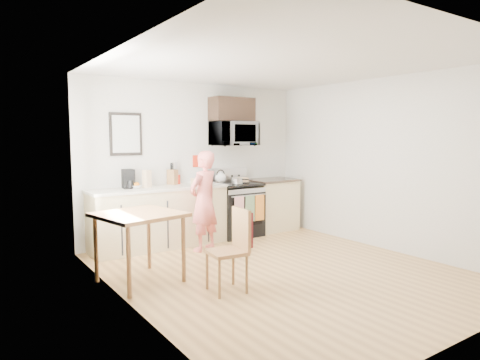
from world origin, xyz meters
TOP-DOWN VIEW (x-y plane):
  - floor at (0.00, 0.00)m, footprint 4.60×4.60m
  - back_wall at (0.00, 2.30)m, footprint 4.00×0.04m
  - front_wall at (0.00, -2.30)m, footprint 4.00×0.04m
  - left_wall at (-2.00, 0.00)m, footprint 0.04×4.60m
  - right_wall at (2.00, 0.00)m, footprint 0.04×4.60m
  - ceiling at (0.00, 0.00)m, footprint 4.00×4.60m
  - window at (-1.96, 0.80)m, footprint 0.06×1.40m
  - cabinet_left at (-0.80, 2.00)m, footprint 2.10×0.60m
  - countertop_left at (-0.80, 2.00)m, footprint 2.14×0.64m
  - cabinet_right at (1.43, 2.00)m, footprint 0.84×0.60m
  - countertop_right at (1.43, 2.00)m, footprint 0.88×0.64m
  - range at (0.63, 1.98)m, footprint 0.76×0.70m
  - microwave at (0.63, 2.08)m, footprint 0.76×0.51m
  - upper_cabinet at (0.63, 2.12)m, footprint 0.76×0.35m
  - wall_art at (-1.20, 2.28)m, footprint 0.50×0.04m
  - wall_trivet at (0.05, 2.28)m, footprint 0.20×0.02m
  - person at (-0.32, 1.45)m, footprint 0.64×0.54m
  - dining_table at (-1.65, 0.64)m, footprint 0.90×0.90m
  - chair at (-0.85, -0.22)m, footprint 0.47×0.43m
  - knife_block at (-0.46, 2.21)m, footprint 0.16×0.19m
  - utensil_crock at (-0.39, 2.22)m, footprint 0.12×0.12m
  - fruit_bowl at (-1.16, 2.05)m, footprint 0.25×0.25m
  - milk_carton at (-0.98, 2.04)m, footprint 0.13×0.13m
  - coffee_maker at (-1.24, 2.09)m, footprint 0.18×0.25m
  - bread_bag at (-0.18, 1.80)m, footprint 0.34×0.27m
  - cake at (0.73, 1.94)m, footprint 0.25×0.25m
  - kettle at (0.35, 2.05)m, footprint 0.18×0.18m
  - pot at (0.52, 1.80)m, footprint 0.18×0.30m

SIDE VIEW (x-z plane):
  - floor at x=0.00m, z-range 0.00..0.00m
  - range at x=0.63m, z-range -0.14..1.02m
  - cabinet_left at x=-0.80m, z-range 0.00..0.90m
  - cabinet_right at x=1.43m, z-range 0.00..0.90m
  - chair at x=-0.85m, z-range 0.13..1.05m
  - dining_table at x=-1.65m, z-range 0.32..1.14m
  - person at x=-0.32m, z-range 0.00..1.50m
  - countertop_left at x=-0.80m, z-range 0.90..0.94m
  - countertop_right at x=1.43m, z-range 0.90..0.94m
  - cake at x=0.73m, z-range 0.92..1.00m
  - pot at x=0.52m, z-range 0.93..1.02m
  - fruit_bowl at x=-1.16m, z-range 0.93..1.02m
  - bread_bag at x=-0.18m, z-range 0.94..1.05m
  - kettle at x=0.35m, z-range 0.91..1.14m
  - knife_block at x=-0.46m, z-range 0.94..1.18m
  - milk_carton at x=-0.98m, z-range 0.94..1.21m
  - coffee_maker at x=-1.24m, z-range 0.93..1.22m
  - utensil_crock at x=-0.39m, z-range 0.90..1.27m
  - back_wall at x=0.00m, z-range 0.00..2.60m
  - front_wall at x=0.00m, z-range 0.00..2.60m
  - left_wall at x=-2.00m, z-range 0.00..2.60m
  - right_wall at x=2.00m, z-range 0.00..2.60m
  - wall_trivet at x=0.05m, z-range 1.20..1.40m
  - window at x=-1.96m, z-range 0.80..2.30m
  - wall_art at x=-1.20m, z-range 1.43..2.08m
  - microwave at x=0.63m, z-range 1.55..1.97m
  - upper_cabinet at x=0.63m, z-range 1.98..2.38m
  - ceiling at x=0.00m, z-range 2.58..2.62m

